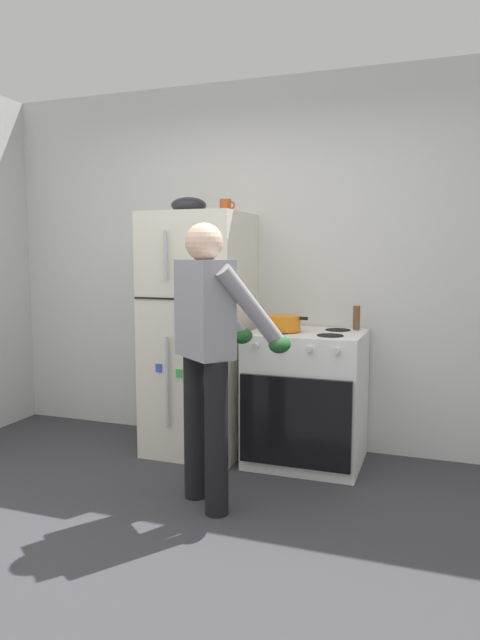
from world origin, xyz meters
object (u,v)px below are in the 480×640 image
at_px(red_pot, 283,323).
at_px(mixing_bowl, 189,205).
at_px(person_cook, 210,340).
at_px(coffee_mug, 226,206).
at_px(pepper_mill, 357,318).
at_px(refrigerator, 200,333).
at_px(stove_range, 306,398).

height_order(red_pot, mixing_bowl, mixing_bowl).
height_order(person_cook, coffee_mug, coffee_mug).
bearing_deg(pepper_mill, mixing_bowl, -170.31).
bearing_deg(refrigerator, stove_range, -0.73).
height_order(stove_range, red_pot, red_pot).
height_order(refrigerator, pepper_mill, refrigerator).
bearing_deg(coffee_mug, person_cook, -74.56).
bearing_deg(red_pot, coffee_mug, 167.43).
xyz_separation_m(refrigerator, coffee_mug, (0.18, 0.05, 0.91)).
bearing_deg(pepper_mill, red_pot, -151.48).
distance_m(refrigerator, stove_range, 0.89).
bearing_deg(person_cook, coffee_mug, 105.44).
distance_m(person_cook, pepper_mill, 1.24).
distance_m(refrigerator, coffee_mug, 0.93).
height_order(stove_range, person_cook, person_cook).
bearing_deg(mixing_bowl, stove_range, -0.68).
height_order(coffee_mug, mixing_bowl, mixing_bowl).
distance_m(stove_range, coffee_mug, 1.45).
distance_m(stove_range, mixing_bowl, 1.59).
distance_m(red_pot, pepper_mill, 0.52).
bearing_deg(refrigerator, person_cook, -63.02).
xyz_separation_m(person_cook, red_pot, (0.20, 0.79, 0.01)).
bearing_deg(pepper_mill, person_cook, -122.37).
xyz_separation_m(stove_range, pepper_mill, (0.30, 0.21, 0.54)).
bearing_deg(mixing_bowl, refrigerator, -0.21).
bearing_deg(coffee_mug, pepper_mill, 9.38).
relative_size(refrigerator, coffee_mug, 15.36).
distance_m(stove_range, pepper_mill, 0.65).
height_order(refrigerator, stove_range, refrigerator).
bearing_deg(refrigerator, pepper_mill, 10.40).
relative_size(refrigerator, stove_range, 1.88).
relative_size(red_pot, mixing_bowl, 1.37).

